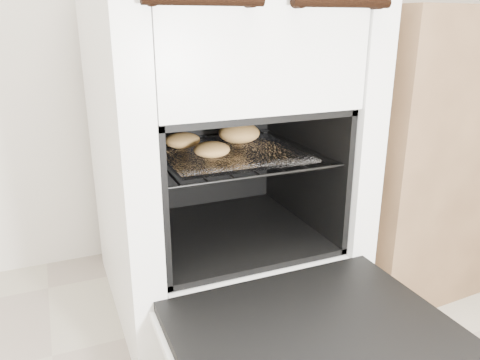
% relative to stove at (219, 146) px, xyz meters
% --- Properties ---
extents(stove, '(0.63, 0.70, 0.97)m').
position_rel_stove_xyz_m(stove, '(0.00, 0.00, 0.00)').
color(stove, white).
rests_on(stove, ground).
extents(oven_door, '(0.57, 0.44, 0.04)m').
position_rel_stove_xyz_m(oven_door, '(0.00, -0.53, -0.26)').
color(oven_door, black).
rests_on(oven_door, stove).
extents(oven_rack, '(0.46, 0.44, 0.01)m').
position_rel_stove_xyz_m(oven_rack, '(0.00, -0.07, -0.00)').
color(oven_rack, black).
rests_on(oven_rack, stove).
extents(foil_sheet, '(0.36, 0.32, 0.01)m').
position_rel_stove_xyz_m(foil_sheet, '(0.00, -0.09, 0.00)').
color(foil_sheet, white).
rests_on(foil_sheet, oven_rack).
extents(baked_rolls, '(0.31, 0.25, 0.06)m').
position_rel_stove_xyz_m(baked_rolls, '(-0.01, -0.03, 0.03)').
color(baked_rolls, tan).
rests_on(baked_rolls, foil_sheet).
extents(counter, '(0.88, 0.61, 0.85)m').
position_rel_stove_xyz_m(counter, '(0.77, -0.03, -0.05)').
color(counter, brown).
rests_on(counter, ground).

